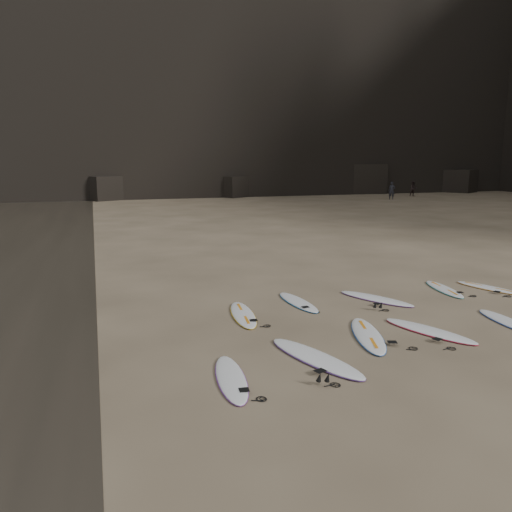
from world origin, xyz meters
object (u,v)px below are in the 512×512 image
(person_b, at_px, (413,189))
(surfboard_9, at_px, (489,288))
(surfboard_4, at_px, (509,322))
(surfboard_8, at_px, (444,289))
(person_a, at_px, (392,191))
(surfboard_7, at_px, (376,298))
(surfboard_3, at_px, (429,331))
(surfboard_6, at_px, (298,302))
(surfboard_1, at_px, (316,357))
(surfboard_0, at_px, (231,378))
(surfboard_5, at_px, (243,314))
(surfboard_2, at_px, (368,335))

(person_b, bearing_deg, surfboard_9, -110.70)
(surfboard_4, relative_size, surfboard_8, 1.01)
(person_a, distance_m, person_b, 6.01)
(surfboard_7, xyz_separation_m, surfboard_9, (4.25, 0.00, -0.00))
(surfboard_4, distance_m, surfboard_8, 3.40)
(surfboard_3, relative_size, surfboard_6, 1.09)
(surfboard_3, xyz_separation_m, surfboard_4, (2.41, -0.06, -0.00))
(surfboard_1, height_order, surfboard_4, surfboard_1)
(surfboard_0, bearing_deg, person_a, 60.17)
(surfboard_1, relative_size, person_b, 1.61)
(surfboard_6, distance_m, person_a, 40.92)
(surfboard_4, relative_size, surfboard_5, 0.93)
(surfboard_1, relative_size, surfboard_3, 1.12)
(surfboard_5, relative_size, person_b, 1.41)
(surfboard_1, bearing_deg, person_a, 36.95)
(surfboard_2, bearing_deg, surfboard_7, 73.88)
(surfboard_3, relative_size, person_b, 1.44)
(surfboard_2, xyz_separation_m, surfboard_6, (-0.50, 3.15, -0.01))
(surfboard_7, relative_size, surfboard_8, 1.11)
(surfboard_2, height_order, surfboard_9, surfboard_2)
(surfboard_0, relative_size, surfboard_5, 0.93)
(surfboard_0, distance_m, surfboard_7, 6.99)
(surfboard_7, xyz_separation_m, person_a, (22.05, 33.19, 0.89))
(person_a, bearing_deg, surfboard_7, -91.91)
(surfboard_6, xyz_separation_m, person_a, (24.46, 32.80, 0.90))
(surfboard_9, bearing_deg, surfboard_0, -177.29)
(surfboard_4, bearing_deg, person_a, 66.97)
(surfboard_6, bearing_deg, surfboard_3, -61.69)
(surfboard_2, bearing_deg, surfboard_5, 152.37)
(surfboard_3, height_order, person_a, person_a)
(surfboard_7, bearing_deg, surfboard_3, -124.19)
(surfboard_8, bearing_deg, person_a, 70.11)
(surfboard_7, distance_m, surfboard_9, 4.25)
(surfboard_8, bearing_deg, surfboard_0, -141.98)
(surfboard_2, height_order, surfboard_8, surfboard_2)
(surfboard_6, height_order, person_b, person_b)
(surfboard_1, relative_size, surfboard_5, 1.14)
(surfboard_4, height_order, surfboard_5, surfboard_5)
(surfboard_4, xyz_separation_m, person_a, (19.93, 36.21, 0.90))
(surfboard_2, xyz_separation_m, surfboard_8, (4.65, 3.08, -0.01))
(surfboard_4, xyz_separation_m, surfboard_5, (-6.43, 2.76, 0.00))
(person_b, bearing_deg, person_a, -135.40)
(surfboard_9, xyz_separation_m, person_a, (17.80, 33.19, 0.90))
(surfboard_6, bearing_deg, surfboard_5, -164.95)
(surfboard_4, height_order, surfboard_6, surfboard_6)
(surfboard_2, distance_m, surfboard_5, 3.47)
(surfboard_1, bearing_deg, surfboard_0, 173.48)
(person_a, bearing_deg, surfboard_8, -88.74)
(surfboard_1, xyz_separation_m, person_b, (30.78, 40.14, 0.82))
(surfboard_3, xyz_separation_m, surfboard_8, (3.03, 3.28, -0.00))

